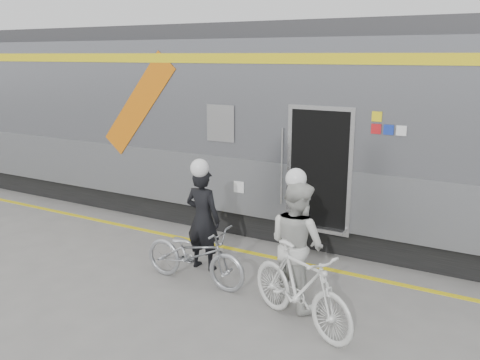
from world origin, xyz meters
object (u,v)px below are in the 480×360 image
Objects in this scene: man at (203,219)px; bicycle_left at (195,254)px; bicycle_right at (301,287)px; woman at (297,244)px.

bicycle_left is at bearing 110.49° from man.
man is at bearing 20.49° from bicycle_left.
woman is at bearing 53.30° from bicycle_right.
man is 0.94× the size of woman.
bicycle_left is 0.99× the size of woman.
man is 0.70m from bicycle_left.
woman reaches higher than man.
woman is (1.87, -0.41, 0.05)m from man.
bicycle_right reaches higher than bicycle_left.
woman is 0.72m from bicycle_right.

